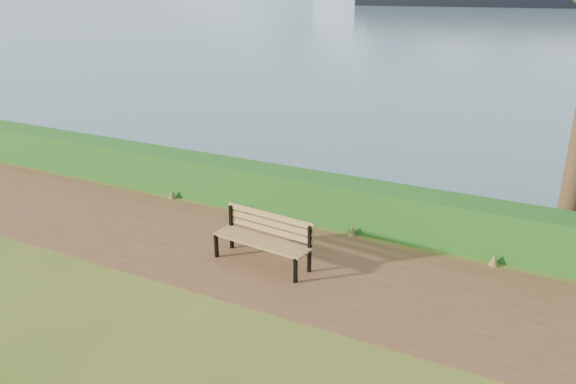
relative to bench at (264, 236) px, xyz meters
The scene contains 4 objects.
ground 0.80m from the bench, 164.51° to the right, with size 140.00×140.00×0.00m, color #445618.
path 0.80m from the bench, 164.55° to the left, with size 40.00×3.40×0.01m, color #56351D.
hedge 2.51m from the bench, 102.47° to the left, with size 32.00×0.85×1.00m, color #123F12.
bench is the anchor object (origin of this frame).
Camera 1 is at (5.38, -8.25, 5.11)m, focal length 35.00 mm.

